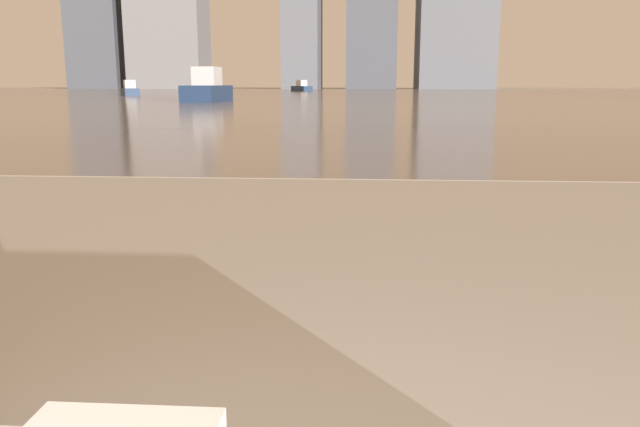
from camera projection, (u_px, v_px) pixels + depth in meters
harbor_water at (363, 94)px, 60.61m from camera, size 180.00×110.00×0.01m
harbor_boat_0 at (302, 87)px, 83.16m from camera, size 3.19×3.95×1.44m
harbor_boat_1 at (130, 90)px, 53.78m from camera, size 2.69×3.68×1.32m
harbor_boat_2 at (207, 89)px, 36.14m from camera, size 1.91×5.27×1.96m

